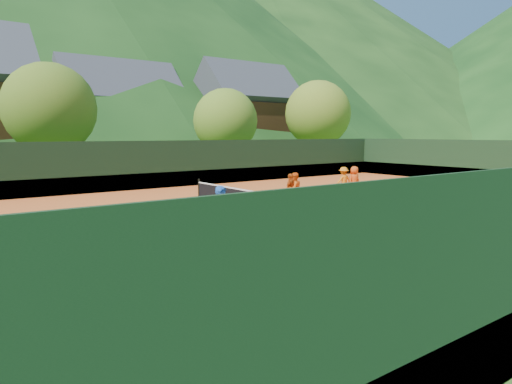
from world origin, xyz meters
TOP-DOWN VIEW (x-y plane):
  - ground at (0.00, 0.00)m, footprint 400.00×400.00m
  - clay_court at (0.00, 0.00)m, footprint 40.00×24.00m
  - mountain_far_right at (90.00, 150.00)m, footprint 260.00×260.00m
  - coach at (-4.55, -3.52)m, footprint 0.75×0.54m
  - student_a at (2.78, 1.64)m, footprint 0.78×0.61m
  - student_b at (2.93, 2.10)m, footprint 0.95×0.67m
  - student_c at (7.73, 2.25)m, footprint 0.81×0.53m
  - student_d at (7.60, 2.93)m, footprint 1.09×0.74m
  - tennis_ball_0 at (5.03, -5.93)m, footprint 0.07×0.07m
  - tennis_ball_2 at (-1.65, -1.44)m, footprint 0.07×0.07m
  - tennis_ball_3 at (0.38, -4.79)m, footprint 0.07×0.07m
  - tennis_ball_4 at (-1.65, -6.95)m, footprint 0.07×0.07m
  - tennis_ball_6 at (0.43, -1.98)m, footprint 0.07×0.07m
  - tennis_ball_7 at (-5.72, -7.56)m, footprint 0.07×0.07m
  - tennis_ball_8 at (-0.31, -6.51)m, footprint 0.07×0.07m
  - tennis_ball_9 at (0.62, -3.46)m, footprint 0.07×0.07m
  - tennis_ball_10 at (-0.38, -5.28)m, footprint 0.07×0.07m
  - tennis_ball_11 at (-5.06, -6.72)m, footprint 0.07×0.07m
  - tennis_ball_12 at (-4.91, -1.99)m, footprint 0.07×0.07m
  - tennis_ball_13 at (3.85, -4.41)m, footprint 0.07×0.07m
  - tennis_ball_14 at (-8.75, -2.62)m, footprint 0.07×0.07m
  - tennis_ball_15 at (1.28, -3.88)m, footprint 0.07×0.07m
  - tennis_ball_16 at (-6.34, -8.25)m, footprint 0.07×0.07m
  - tennis_ball_17 at (-6.27, -5.87)m, footprint 0.07×0.07m
  - court_lines at (0.00, 0.00)m, footprint 23.83×11.03m
  - tennis_net at (0.00, 0.00)m, footprint 0.10×12.07m
  - perimeter_fence at (0.00, 0.00)m, footprint 40.40×24.24m
  - ball_hopper at (-8.18, -4.13)m, footprint 0.57×0.57m
  - chalet_mid at (6.00, 34.00)m, footprint 12.65×8.82m
  - chalet_right at (20.00, 30.00)m, footprint 11.50×8.82m
  - tree_b at (-4.00, 20.00)m, footprint 6.40×6.40m
  - tree_c at (10.00, 19.00)m, footprint 5.60×5.60m
  - tree_d at (22.00, 20.00)m, footprint 6.80×6.80m

SIDE VIEW (x-z plane):
  - ground at x=0.00m, z-range 0.00..0.00m
  - clay_court at x=0.00m, z-range 0.00..0.02m
  - court_lines at x=0.00m, z-range 0.02..0.03m
  - tennis_ball_0 at x=5.03m, z-range 0.02..0.09m
  - tennis_ball_2 at x=-1.65m, z-range 0.02..0.09m
  - tennis_ball_3 at x=0.38m, z-range 0.02..0.09m
  - tennis_ball_4 at x=-1.65m, z-range 0.02..0.09m
  - tennis_ball_6 at x=0.43m, z-range 0.02..0.09m
  - tennis_ball_7 at x=-5.72m, z-range 0.02..0.09m
  - tennis_ball_8 at x=-0.31m, z-range 0.02..0.09m
  - tennis_ball_9 at x=0.62m, z-range 0.02..0.09m
  - tennis_ball_10 at x=-0.38m, z-range 0.02..0.09m
  - tennis_ball_11 at x=-5.06m, z-range 0.02..0.09m
  - tennis_ball_12 at x=-4.91m, z-range 0.02..0.09m
  - tennis_ball_13 at x=3.85m, z-range 0.02..0.09m
  - tennis_ball_14 at x=-8.75m, z-range 0.02..0.09m
  - tennis_ball_15 at x=1.28m, z-range 0.02..0.09m
  - tennis_ball_16 at x=-6.34m, z-range 0.02..0.09m
  - tennis_ball_17 at x=-6.27m, z-range 0.02..0.09m
  - tennis_net at x=0.00m, z-range -0.03..1.07m
  - ball_hopper at x=-8.18m, z-range 0.27..1.27m
  - student_b at x=2.93m, z-range 0.02..1.52m
  - student_d at x=7.60m, z-range 0.02..1.59m
  - student_a at x=2.78m, z-range 0.02..1.60m
  - student_c at x=7.73m, z-range 0.02..1.66m
  - coach at x=-4.55m, z-range 0.02..1.94m
  - perimeter_fence at x=0.00m, z-range -0.23..2.77m
  - tree_c at x=10.00m, z-range 0.87..8.22m
  - chalet_mid at x=6.00m, z-range -0.74..10.72m
  - tree_b at x=-4.00m, z-range 0.99..9.39m
  - chalet_right at x=20.00m, z-range -0.70..11.21m
  - tree_d at x=22.00m, z-range 1.06..9.98m
  - mountain_far_right at x=90.00m, z-range 0.00..95.00m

